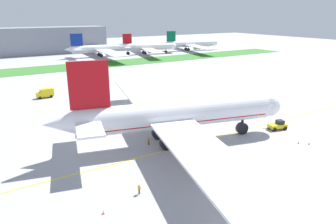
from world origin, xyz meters
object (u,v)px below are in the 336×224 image
at_px(traffic_cone_near_nose, 309,143).
at_px(ground_crew_wingwalker_starboard, 283,199).
at_px(pushback_tug, 278,125).
at_px(traffic_cone_port_wing, 299,142).
at_px(parked_airliner_far_outer, 190,44).
at_px(ground_crew_marshaller_front, 139,188).
at_px(parked_airliner_far_right, 147,47).
at_px(traffic_cone_starboard_wing, 103,212).
at_px(airliner_foreground, 174,115).
at_px(ground_crew_wingwalker_port, 149,140).
at_px(parked_airliner_far_centre, 103,49).
at_px(service_truck_baggage_loader, 45,93).

bearing_deg(traffic_cone_near_nose, ground_crew_wingwalker_starboard, -153.11).
height_order(ground_crew_wingwalker_starboard, traffic_cone_near_nose, ground_crew_wingwalker_starboard).
height_order(pushback_tug, traffic_cone_port_wing, pushback_tug).
relative_size(ground_crew_wingwalker_starboard, parked_airliner_far_outer, 0.02).
xyz_separation_m(ground_crew_marshaller_front, traffic_cone_near_nose, (40.40, -2.05, -0.68)).
distance_m(traffic_cone_near_nose, parked_airliner_far_right, 165.19).
xyz_separation_m(traffic_cone_starboard_wing, parked_airliner_far_outer, (131.12, 159.89, 4.72)).
height_order(airliner_foreground, parked_airliner_far_outer, airliner_foreground).
bearing_deg(traffic_cone_port_wing, ground_crew_wingwalker_port, 149.16).
xyz_separation_m(ground_crew_wingwalker_port, traffic_cone_near_nose, (29.76, -18.26, -0.78)).
bearing_deg(parked_airliner_far_centre, ground_crew_wingwalker_starboard, -102.82).
bearing_deg(ground_crew_wingwalker_port, traffic_cone_near_nose, -31.53).
bearing_deg(parked_airliner_far_outer, service_truck_baggage_loader, -144.62).
distance_m(airliner_foreground, pushback_tug, 27.60).
distance_m(ground_crew_wingwalker_starboard, parked_airliner_far_right, 184.42).
height_order(pushback_tug, parked_airliner_far_right, parked_airliner_far_right).
bearing_deg(traffic_cone_port_wing, airliner_foreground, 146.37).
xyz_separation_m(parked_airliner_far_centre, parked_airliner_far_right, (30.28, -4.00, -0.37)).
xyz_separation_m(pushback_tug, ground_crew_marshaller_front, (-42.29, -7.97, -0.06)).
bearing_deg(traffic_cone_starboard_wing, pushback_tug, 11.44).
bearing_deg(ground_crew_wingwalker_port, parked_airliner_far_right, 61.55).
xyz_separation_m(ground_crew_wingwalker_port, service_truck_baggage_loader, (-10.03, 53.82, 0.58)).
bearing_deg(pushback_tug, parked_airliner_far_outer, 61.30).
distance_m(traffic_cone_port_wing, traffic_cone_starboard_wing, 45.51).
bearing_deg(service_truck_baggage_loader, parked_airliner_far_right, 45.14).
distance_m(ground_crew_wingwalker_port, traffic_cone_port_wing, 32.78).
bearing_deg(ground_crew_marshaller_front, parked_airliner_far_right, 61.03).
bearing_deg(service_truck_baggage_loader, ground_crew_wingwalker_starboard, -79.22).
distance_m(parked_airliner_far_centre, parked_airliner_far_right, 30.54).
height_order(service_truck_baggage_loader, parked_airliner_far_right, parked_airliner_far_right).
bearing_deg(pushback_tug, parked_airliner_far_centre, 84.73).
relative_size(ground_crew_wingwalker_port, traffic_cone_starboard_wing, 3.01).
xyz_separation_m(traffic_cone_near_nose, parked_airliner_far_centre, (15.95, 162.52, 4.86)).
height_order(traffic_cone_starboard_wing, service_truck_baggage_loader, service_truck_baggage_loader).
bearing_deg(airliner_foreground, pushback_tug, -14.05).
xyz_separation_m(pushback_tug, service_truck_baggage_loader, (-41.69, 62.06, 0.61)).
xyz_separation_m(ground_crew_wingwalker_port, parked_airliner_far_outer, (113.77, 141.73, 3.95)).
xyz_separation_m(airliner_foreground, parked_airliner_far_outer, (108.38, 143.39, -1.37)).
distance_m(pushback_tug, traffic_cone_port_wing, 9.28).
bearing_deg(traffic_cone_starboard_wing, parked_airliner_far_right, 59.49).
relative_size(ground_crew_wingwalker_starboard, traffic_cone_near_nose, 2.79).
xyz_separation_m(traffic_cone_near_nose, parked_airliner_far_right, (46.23, 158.52, 4.49)).
distance_m(ground_crew_marshaller_front, parked_airliner_far_outer, 201.09).
relative_size(pushback_tug, traffic_cone_near_nose, 10.80).
relative_size(traffic_cone_port_wing, parked_airliner_far_centre, 0.01).
distance_m(parked_airliner_far_right, parked_airliner_far_outer, 37.81).
relative_size(ground_crew_wingwalker_port, traffic_cone_port_wing, 3.01).
bearing_deg(ground_crew_wingwalker_starboard, parked_airliner_far_centre, 77.18).
bearing_deg(pushback_tug, traffic_cone_near_nose, -100.67).
distance_m(ground_crew_marshaller_front, traffic_cone_near_nose, 40.46).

